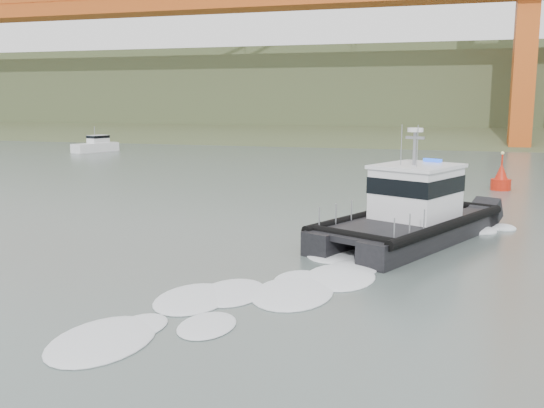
# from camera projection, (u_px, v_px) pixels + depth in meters

# --- Properties ---
(ground) EXTENTS (400.00, 400.00, 0.00)m
(ground) POSITION_uv_depth(u_px,v_px,m) (184.00, 309.00, 20.64)
(ground) COLOR #475450
(ground) RESTS_ON ground
(headlands) EXTENTS (500.00, 105.36, 27.12)m
(headlands) POSITION_uv_depth(u_px,v_px,m) (413.00, 100.00, 138.17)
(headlands) COLOR #42502E
(headlands) RESTS_ON ground
(patrol_boat) EXTENTS (9.15, 12.83, 5.88)m
(patrol_boat) POSITION_uv_depth(u_px,v_px,m) (412.00, 211.00, 30.66)
(patrol_boat) COLOR black
(patrol_boat) RESTS_ON ground
(motorboat) EXTENTS (4.28, 6.83, 3.57)m
(motorboat) POSITION_uv_depth(u_px,v_px,m) (96.00, 145.00, 83.45)
(motorboat) COLOR silver
(motorboat) RESTS_ON ground
(nav_buoy) EXTENTS (1.55, 1.55, 3.24)m
(nav_buoy) POSITION_uv_depth(u_px,v_px,m) (501.00, 179.00, 47.92)
(nav_buoy) COLOR red
(nav_buoy) RESTS_ON ground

